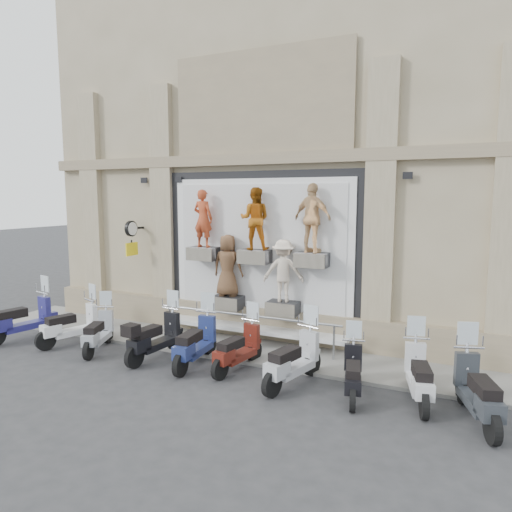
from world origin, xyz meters
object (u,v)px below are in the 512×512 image
Objects in this scene: scooter_c at (98,323)px; scooter_e at (196,332)px; scooter_d at (156,327)px; scooter_i at (420,364)px; scooter_g at (293,349)px; scooter_a at (22,310)px; scooter_b at (71,316)px; scooter_j at (478,378)px; scooter_f at (238,339)px; scooter_h at (353,363)px; clock_sign_bracket at (132,234)px; guard_rail at (245,332)px.

scooter_e is (2.76, 0.16, 0.08)m from scooter_c.
scooter_d is 1.03× the size of scooter_i.
scooter_g reaches higher than scooter_d.
scooter_a is 4.22m from scooter_d.
scooter_b is 2.70m from scooter_d.
scooter_a is 2.56m from scooter_c.
scooter_b is at bearing 161.12° from scooter_j.
scooter_j is (8.60, -0.14, 0.09)m from scooter_c.
scooter_f is at bearing -17.26° from scooter_c.
scooter_f reaches higher than scooter_h.
scooter_f is 2.66m from scooter_h.
scooter_b is 7.47m from scooter_h.
clock_sign_bracket is 0.54× the size of scooter_b.
scooter_e reaches higher than scooter_h.
scooter_f is 4.83m from scooter_j.
scooter_i is (2.42, 0.26, -0.03)m from scooter_g.
scooter_b is at bearing -165.61° from scooter_g.
guard_rail is 2.71× the size of scooter_i.
scooter_b is at bearing -160.84° from guard_rail.
scooter_d is at bearing -166.25° from scooter_f.
guard_rail is 2.25m from scooter_d.
clock_sign_bracket is 0.50× the size of scooter_a.
scooter_j is (0.98, -0.40, 0.04)m from scooter_i.
scooter_f is (2.12, 0.16, -0.06)m from scooter_d.
scooter_f is at bearing 21.42° from scooter_b.
scooter_i is (8.65, 0.15, -0.01)m from scooter_b.
scooter_d is (4.22, 0.26, -0.05)m from scooter_a.
scooter_h is 0.91× the size of scooter_i.
scooter_c is 5.20m from scooter_g.
scooter_d is at bearing 16.20° from scooter_a.
scooter_a reaches higher than scooter_b.
scooter_i is 1.06m from scooter_j.
scooter_f is (1.02, 0.13, -0.07)m from scooter_e.
scooter_b is at bearing -173.03° from scooter_d.
guard_rail is 3.71m from scooter_c.
scooter_b is 1.01× the size of scooter_i.
scooter_g is 3.40m from scooter_j.
scooter_e reaches higher than scooter_g.
scooter_b is at bearing 166.42° from scooter_h.
scooter_j is (4.81, -0.42, 0.07)m from scooter_f.
scooter_h is at bearing -16.85° from clock_sign_bracket.
clock_sign_bracket is 3.60m from scooter_d.
scooter_f is at bearing 166.69° from scooter_i.
scooter_b is 3.80m from scooter_e.
scooter_a is at bearing -163.57° from scooter_g.
scooter_i is at bearing 20.39° from scooter_b.
scooter_h is (4.77, -0.16, -0.10)m from scooter_d.
scooter_a reaches higher than scooter_h.
scooter_i is (4.85, 0.11, -0.04)m from scooter_e.
scooter_e is at bearing 8.04° from scooter_d.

